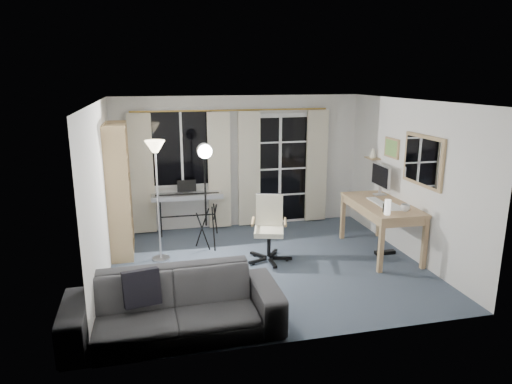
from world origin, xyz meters
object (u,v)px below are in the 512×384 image
bookshelf (117,194)px  mug (405,207)px  monitor (381,177)px  sofa (173,296)px  keyboard_piano (187,197)px  studio_light (205,163)px  office_chair (269,222)px  desk (382,209)px  torchiere_lamp (156,165)px

bookshelf → mug: bookshelf is taller
mug → monitor: bearing=84.2°
mug → sofa: mug is taller
keyboard_piano → studio_light: studio_light is taller
monitor → office_chair: bearing=-170.0°
bookshelf → keyboard_piano: size_ratio=1.65×
studio_light → monitor: 2.88m
monitor → mug: 0.99m
office_chair → desk: size_ratio=0.64×
torchiere_lamp → office_chair: 1.88m
studio_light → mug: (2.76, -1.22, -0.54)m
desk → sofa: 3.72m
studio_light → desk: bearing=-15.0°
monitor → sofa: size_ratio=0.26×
torchiere_lamp → keyboard_piano: (0.52, 1.10, -0.80)m
bookshelf → office_chair: bearing=-19.1°
keyboard_piano → office_chair: size_ratio=1.25×
office_chair → torchiere_lamp: bearing=-174.8°
monitor → mug: bearing=-93.8°
torchiere_lamp → keyboard_piano: torchiere_lamp is taller
desk → monitor: size_ratio=2.63×
studio_light → monitor: studio_light is taller
office_chair → mug: office_chair is taller
bookshelf → desk: bearing=-13.6°
keyboard_piano → sofa: keyboard_piano is taller
keyboard_piano → monitor: bearing=-19.0°
desk → mug: size_ratio=11.57×
keyboard_piano → office_chair: office_chair is taller
torchiere_lamp → studio_light: size_ratio=1.03×
bookshelf → torchiere_lamp: bookshelf is taller
studio_light → mug: size_ratio=13.22×
bookshelf → monitor: size_ratio=3.47×
keyboard_piano → monitor: size_ratio=2.10×
bookshelf → studio_light: size_ratio=1.15×
office_chair → mug: (1.87, -0.67, 0.30)m
studio_light → sofa: size_ratio=0.77×
desk → studio_light: bearing=166.8°
monitor → torchiere_lamp: bearing=-178.6°
bookshelf → sofa: bearing=-75.7°
keyboard_piano → mug: 3.64m
desk → sofa: bearing=-151.3°
studio_light → sofa: 2.66m
desk → office_chair: bearing=176.4°
torchiere_lamp → monitor: torchiere_lamp is taller
bookshelf → office_chair: size_ratio=2.07×
bookshelf → monitor: 4.23m
keyboard_piano → studio_light: size_ratio=0.70×
keyboard_piano → sofa: 3.28m
bookshelf → mug: (4.11, -1.42, -0.09)m
desk → keyboard_piano: bearing=153.2°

